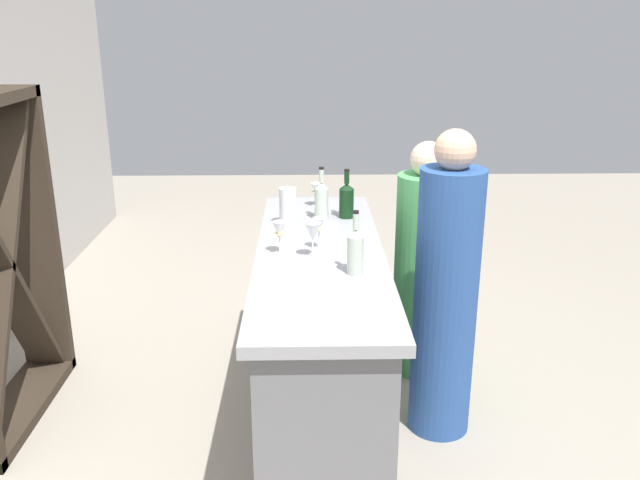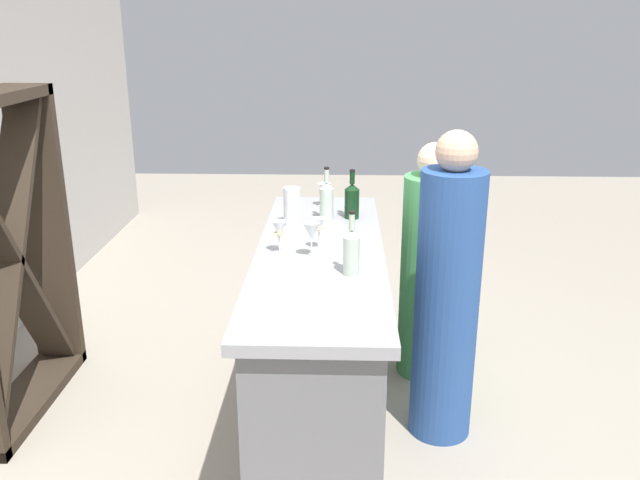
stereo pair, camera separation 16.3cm
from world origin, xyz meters
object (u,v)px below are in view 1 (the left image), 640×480
object	(u,v)px
wine_glass_near_right	(313,233)
person_center_guest	(422,269)
wine_glass_near_center	(319,227)
person_left_guest	(445,297)
wine_bottle_center_dark_green	(347,199)
water_pitcher	(288,207)
wine_glass_far_left	(280,232)
wine_bottle_second_left_clear_pale	(321,200)
wine_bottle_leftmost_clear_pale	(355,250)
wine_glass_near_left	(317,190)

from	to	relation	value
wine_glass_near_right	person_center_guest	world-z (taller)	person_center_guest
wine_glass_near_center	person_left_guest	distance (m)	0.73
wine_bottle_center_dark_green	wine_glass_near_right	size ratio (longest dim) A/B	1.62
person_left_guest	water_pitcher	bearing A→B (deg)	-34.07
person_left_guest	person_center_guest	world-z (taller)	person_left_guest
wine_glass_far_left	wine_bottle_second_left_clear_pale	bearing A→B (deg)	-20.36
wine_bottle_leftmost_clear_pale	wine_glass_near_left	world-z (taller)	wine_bottle_leftmost_clear_pale
wine_glass_near_left	wine_glass_near_center	distance (m)	0.78
wine_bottle_leftmost_clear_pale	water_pitcher	size ratio (longest dim) A/B	1.39
wine_glass_near_center	wine_glass_far_left	world-z (taller)	wine_glass_far_left
wine_glass_near_center	person_center_guest	distance (m)	0.98
wine_bottle_second_left_clear_pale	wine_glass_near_left	xyz separation A→B (m)	(0.27, 0.02, -0.02)
wine_glass_near_left	person_center_guest	size ratio (longest dim) A/B	0.10
wine_bottle_second_left_clear_pale	person_center_guest	bearing A→B (deg)	-80.33
wine_bottle_center_dark_green	person_center_guest	size ratio (longest dim) A/B	0.20
wine_bottle_center_dark_green	person_center_guest	bearing A→B (deg)	-81.38
person_left_guest	person_center_guest	bearing A→B (deg)	-96.52
wine_bottle_center_dark_green	wine_glass_far_left	xyz separation A→B (m)	(-0.60, 0.35, 0.00)
wine_bottle_second_left_clear_pale	wine_bottle_center_dark_green	xyz separation A→B (m)	(0.03, -0.14, -0.01)
wine_glass_far_left	water_pitcher	distance (m)	0.46
wine_bottle_leftmost_clear_pale	person_left_guest	xyz separation A→B (m)	(0.32, -0.48, -0.37)
wine_bottle_center_dark_green	wine_glass_near_right	xyz separation A→B (m)	(-0.66, 0.20, 0.02)
wine_glass_near_left	water_pitcher	xyz separation A→B (m)	(-0.38, 0.16, 0.01)
wine_bottle_second_left_clear_pale	wine_bottle_leftmost_clear_pale	bearing A→B (deg)	-171.37
wine_bottle_center_dark_green	wine_glass_near_center	world-z (taller)	wine_bottle_center_dark_green
wine_glass_near_center	water_pitcher	size ratio (longest dim) A/B	0.76
wine_glass_near_center	wine_glass_near_right	size ratio (longest dim) A/B	0.92
wine_bottle_center_dark_green	wine_glass_near_left	bearing A→B (deg)	33.87
wine_glass_near_left	person_left_guest	world-z (taller)	person_left_guest
wine_glass_near_left	wine_glass_near_right	xyz separation A→B (m)	(-0.90, 0.04, 0.03)
wine_bottle_leftmost_clear_pale	wine_bottle_center_dark_green	world-z (taller)	wine_bottle_leftmost_clear_pale
wine_glass_near_left	wine_glass_near_center	size ratio (longest dim) A/B	0.89
wine_bottle_leftmost_clear_pale	person_center_guest	world-z (taller)	person_center_guest
wine_bottle_center_dark_green	water_pitcher	distance (m)	0.35
wine_bottle_second_left_clear_pale	wine_glass_near_center	distance (m)	0.51
person_center_guest	wine_glass_far_left	bearing A→B (deg)	41.44
person_center_guest	person_left_guest	bearing A→B (deg)	92.45
wine_bottle_second_left_clear_pale	person_left_guest	world-z (taller)	person_left_guest
wine_glass_near_center	wine_bottle_leftmost_clear_pale	bearing A→B (deg)	-155.18
wine_glass_near_left	wine_glass_near_center	world-z (taller)	wine_glass_near_center
wine_bottle_second_left_clear_pale	person_left_guest	xyz separation A→B (m)	(-0.51, -0.61, -0.37)
person_left_guest	wine_glass_near_left	bearing A→B (deg)	-58.49
wine_bottle_second_left_clear_pale	wine_glass_near_left	size ratio (longest dim) A/B	2.11
wine_bottle_leftmost_clear_pale	water_pitcher	xyz separation A→B (m)	(0.72, 0.31, -0.01)
wine_glass_near_right	person_center_guest	bearing A→B (deg)	-41.94
wine_bottle_leftmost_clear_pale	wine_glass_near_center	distance (m)	0.36
wine_bottle_center_dark_green	wine_glass_near_left	world-z (taller)	wine_bottle_center_dark_green
wine_bottle_leftmost_clear_pale	water_pitcher	world-z (taller)	wine_bottle_leftmost_clear_pale
wine_glass_far_left	person_center_guest	world-z (taller)	person_center_guest
wine_bottle_leftmost_clear_pale	wine_glass_near_center	bearing A→B (deg)	24.82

